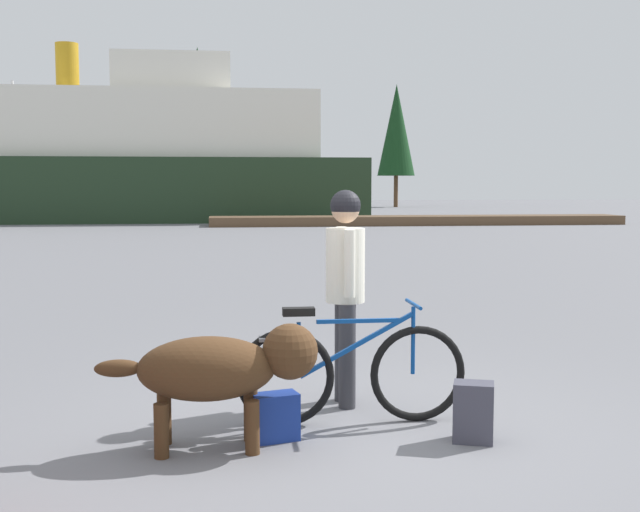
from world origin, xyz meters
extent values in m
plane|color=slate|center=(0.00, 0.00, 0.00)|extent=(160.00, 160.00, 0.00)
torus|color=black|center=(0.65, 0.17, 0.37)|extent=(0.74, 0.06, 0.74)
torus|color=black|center=(-0.37, 0.17, 0.37)|extent=(0.74, 0.06, 0.74)
cube|color=navy|center=(0.19, 0.17, 0.79)|extent=(0.65, 0.03, 0.03)
cube|color=navy|center=(0.17, 0.17, 0.61)|extent=(0.87, 0.03, 0.49)
cylinder|color=navy|center=(-0.27, 0.17, 0.58)|extent=(0.03, 0.03, 0.42)
cylinder|color=navy|center=(0.61, 0.17, 0.63)|extent=(0.03, 0.03, 0.52)
cube|color=black|center=(-0.27, 0.17, 0.87)|extent=(0.24, 0.10, 0.06)
cylinder|color=navy|center=(0.61, 0.17, 0.91)|extent=(0.03, 0.44, 0.03)
cube|color=slate|center=(-0.39, 0.17, 0.67)|extent=(0.36, 0.14, 0.02)
cylinder|color=#333338|center=(0.17, 0.81, 0.43)|extent=(0.14, 0.14, 0.86)
cylinder|color=#333338|center=(0.17, 0.59, 0.43)|extent=(0.14, 0.14, 0.86)
cylinder|color=silver|center=(0.17, 0.70, 1.16)|extent=(0.32, 0.32, 0.61)
cylinder|color=silver|center=(0.17, 0.92, 1.20)|extent=(0.09, 0.09, 0.54)
cylinder|color=silver|center=(0.17, 0.48, 1.20)|extent=(0.09, 0.09, 0.54)
sphere|color=tan|center=(0.17, 0.70, 1.62)|extent=(0.23, 0.23, 0.23)
sphere|color=black|center=(0.17, 0.70, 1.65)|extent=(0.25, 0.25, 0.25)
ellipsoid|color=#472D19|center=(-0.95, -0.28, 0.56)|extent=(0.95, 0.52, 0.44)
sphere|color=#472D19|center=(-0.38, -0.28, 0.67)|extent=(0.39, 0.39, 0.39)
ellipsoid|color=#472D19|center=(-1.54, -0.28, 0.58)|extent=(0.32, 0.12, 0.12)
cylinder|color=#472D19|center=(-0.65, -0.14, 0.18)|extent=(0.10, 0.10, 0.37)
cylinder|color=#472D19|center=(-0.65, -0.42, 0.18)|extent=(0.10, 0.10, 0.37)
cylinder|color=#472D19|center=(-1.25, -0.14, 0.18)|extent=(0.10, 0.10, 0.37)
cylinder|color=#472D19|center=(-1.25, -0.42, 0.18)|extent=(0.10, 0.10, 0.37)
cube|color=#3F3F4C|center=(0.92, -0.36, 0.21)|extent=(0.33, 0.28, 0.43)
cube|color=navy|center=(-0.47, -0.15, 0.17)|extent=(0.36, 0.25, 0.34)
cube|color=brown|center=(7.90, 28.61, 0.20)|extent=(18.41, 2.04, 0.40)
cube|color=#1E331E|center=(-5.37, 34.86, 1.52)|extent=(23.18, 7.91, 3.04)
cube|color=silver|center=(-5.37, 34.86, 4.64)|extent=(18.54, 6.65, 3.20)
cube|color=silver|center=(-3.05, 34.86, 7.14)|extent=(5.56, 4.75, 1.80)
cylinder|color=#BF8C19|center=(-8.15, 34.86, 7.44)|extent=(1.10, 1.10, 2.40)
ellipsoid|color=silver|center=(-11.43, 37.60, 0.45)|extent=(7.41, 2.08, 0.90)
cylinder|color=#B2B2B7|center=(-11.43, 37.60, 4.02)|extent=(0.14, 0.14, 6.24)
cylinder|color=#4C331E|center=(-2.31, 52.85, 1.45)|extent=(0.42, 0.42, 2.90)
cone|color=#143819|center=(-2.31, 52.85, 7.25)|extent=(4.24, 4.24, 8.70)
cylinder|color=#4C331E|center=(12.83, 55.05, 1.22)|extent=(0.33, 0.33, 2.45)
cone|color=#143819|center=(12.83, 55.05, 5.97)|extent=(2.90, 2.90, 7.04)
camera|label=1|loc=(-0.85, -5.65, 1.83)|focal=44.43mm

